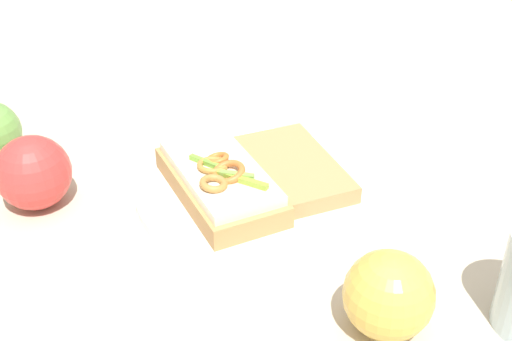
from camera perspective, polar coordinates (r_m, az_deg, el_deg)
name	(u,v)px	position (r m, az deg, el deg)	size (l,w,h in m)	color
ground_plane	(256,194)	(0.76, 0.00, -2.03)	(2.00, 2.00, 0.00)	#C3B59E
plate	(256,190)	(0.76, 0.00, -1.65)	(0.27, 0.27, 0.01)	white
sandwich	(220,181)	(0.73, -3.03, -0.93)	(0.19, 0.12, 0.05)	#B0864F
bread_slice_side	(290,169)	(0.77, 2.90, 0.13)	(0.16, 0.10, 0.02)	tan
apple_0	(389,295)	(0.59, 11.15, -10.30)	(0.08, 0.08, 0.08)	gold
apple_3	(33,173)	(0.76, -18.33, -0.18)	(0.08, 0.08, 0.08)	#C63734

